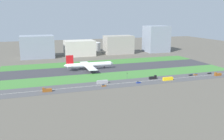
{
  "coord_description": "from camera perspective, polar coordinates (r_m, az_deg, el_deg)",
  "views": [
    {
      "loc": [
        -98.42,
        -296.03,
        67.73
      ],
      "look_at": [
        -12.0,
        -36.5,
        6.0
      ],
      "focal_mm": 38.87,
      "sensor_mm": 36.0,
      "label": 1
    }
  ],
  "objects": [
    {
      "name": "ground_plane",
      "position": [
        319.23,
        -0.03,
        0.47
      ],
      "size": [
        800.0,
        800.0,
        0.0
      ],
      "primitive_type": "plane",
      "color": "#5B564C"
    },
    {
      "name": "runway",
      "position": [
        319.22,
        -0.03,
        0.48
      ],
      "size": [
        280.0,
        46.0,
        0.1
      ],
      "primitive_type": "cube",
      "color": "#38383D",
      "rests_on": "ground_plane"
    },
    {
      "name": "grass_median_north",
      "position": [
        357.57,
        -2.1,
        1.8
      ],
      "size": [
        280.0,
        36.0,
        0.1
      ],
      "primitive_type": "cube",
      "color": "#3D7A33",
      "rests_on": "ground_plane"
    },
    {
      "name": "grass_median_south",
      "position": [
        281.61,
        2.61,
        -1.2
      ],
      "size": [
        280.0,
        36.0,
        0.1
      ],
      "primitive_type": "cube",
      "color": "#427F38",
      "rests_on": "ground_plane"
    },
    {
      "name": "highway",
      "position": [
        253.0,
        5.2,
        -2.85
      ],
      "size": [
        280.0,
        28.0,
        0.1
      ],
      "primitive_type": "cube",
      "color": "#4C4C4F",
      "rests_on": "ground_plane"
    },
    {
      "name": "highway_centerline",
      "position": [
        252.98,
        5.2,
        -2.84
      ],
      "size": [
        266.0,
        0.5,
        0.01
      ],
      "primitive_type": "cube",
      "color": "silver",
      "rests_on": "highway"
    },
    {
      "name": "airliner",
      "position": [
        309.63,
        -5.6,
        1.2
      ],
      "size": [
        65.0,
        56.0,
        19.7
      ],
      "color": "white",
      "rests_on": "runway"
    },
    {
      "name": "car_2",
      "position": [
        297.0,
        19.07,
        -0.99
      ],
      "size": [
        4.4,
        1.8,
        2.0
      ],
      "color": "brown",
      "rests_on": "highway"
    },
    {
      "name": "car_4",
      "position": [
        236.83,
        -1.99,
        -3.68
      ],
      "size": [
        4.4,
        1.8,
        2.0
      ],
      "rotation": [
        0.0,
        0.0,
        3.14
      ],
      "color": "brown",
      "rests_on": "highway"
    },
    {
      "name": "truck_2",
      "position": [
        303.6,
        23.6,
        -0.93
      ],
      "size": [
        8.4,
        2.5,
        4.0
      ],
      "rotation": [
        0.0,
        0.0,
        3.14
      ],
      "color": "brown",
      "rests_on": "highway"
    },
    {
      "name": "car_1",
      "position": [
        249.38,
        6.2,
        -2.9
      ],
      "size": [
        4.4,
        1.8,
        2.0
      ],
      "rotation": [
        0.0,
        0.0,
        3.14
      ],
      "color": "navy",
      "rests_on": "highway"
    },
    {
      "name": "car_0",
      "position": [
        293.13,
        18.05,
        -1.1
      ],
      "size": [
        4.4,
        1.8,
        2.0
      ],
      "color": "black",
      "rests_on": "highway"
    },
    {
      "name": "car_3",
      "position": [
        309.16,
        21.96,
        -0.7
      ],
      "size": [
        4.4,
        1.8,
        2.0
      ],
      "color": "black",
      "rests_on": "highway"
    },
    {
      "name": "bus_0",
      "position": [
        265.01,
        13.02,
        -2.02
      ],
      "size": [
        11.6,
        2.5,
        3.5
      ],
      "rotation": [
        0.0,
        0.0,
        3.14
      ],
      "color": "yellow",
      "rests_on": "highway"
    },
    {
      "name": "truck_0",
      "position": [
        267.36,
        9.61,
        -1.77
      ],
      "size": [
        8.4,
        2.5,
        4.0
      ],
      "color": "black",
      "rests_on": "highway"
    },
    {
      "name": "bus_1",
      "position": [
        246.27,
        -2.28,
        -2.82
      ],
      "size": [
        11.6,
        2.5,
        3.5
      ],
      "color": "#99999E",
      "rests_on": "highway"
    },
    {
      "name": "truck_1",
      "position": [
        228.04,
        -15.08,
        -4.57
      ],
      "size": [
        8.4,
        2.5,
        4.0
      ],
      "rotation": [
        0.0,
        0.0,
        3.14
      ],
      "color": "brown",
      "rests_on": "highway"
    },
    {
      "name": "traffic_light",
      "position": [
        262.53,
        3.58,
        -1.29
      ],
      "size": [
        0.36,
        0.5,
        7.2
      ],
      "color": "#4C4C51",
      "rests_on": "highway"
    },
    {
      "name": "terminal_building",
      "position": [
        413.12,
        -17.19,
        5.24
      ],
      "size": [
        52.49,
        34.3,
        36.02
      ],
      "primitive_type": "cube",
      "color": "gray",
      "rests_on": "ground_plane"
    },
    {
      "name": "hangar_building",
      "position": [
        420.88,
        -7.66,
        5.13
      ],
      "size": [
        50.42,
        33.84,
        26.02
      ],
      "primitive_type": "cube",
      "color": "beige",
      "rests_on": "ground_plane"
    },
    {
      "name": "office_tower",
      "position": [
        439.23,
        1.53,
        5.98
      ],
      "size": [
        50.69,
        28.63,
        32.41
      ],
      "primitive_type": "cube",
      "color": "#9E998E",
      "rests_on": "ground_plane"
    },
    {
      "name": "cargo_warehouse",
      "position": [
        469.68,
        10.37,
        7.21
      ],
      "size": [
        41.95,
        36.42,
        48.73
      ],
      "primitive_type": "cube",
      "color": "gray",
      "rests_on": "ground_plane"
    },
    {
      "name": "fuel_tank_west",
      "position": [
        473.17,
        -4.18,
        5.48
      ],
      "size": [
        23.63,
        23.63,
        16.74
      ],
      "primitive_type": "cylinder",
      "color": "silver",
      "rests_on": "ground_plane"
    }
  ]
}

